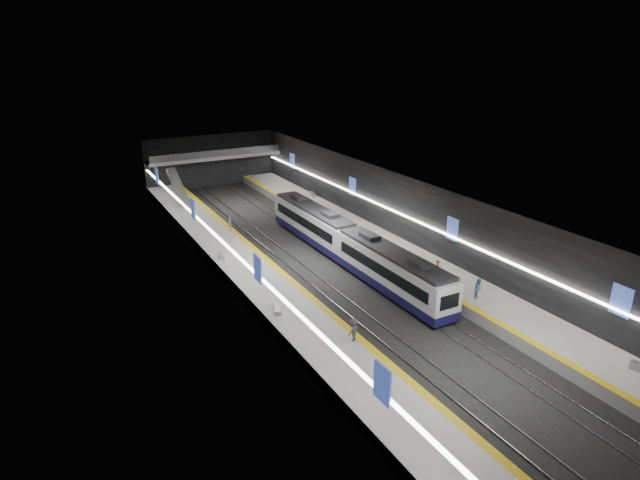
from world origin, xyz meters
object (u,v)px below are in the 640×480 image
passenger_right_b (479,288)px  passenger_left_a (230,224)px  bench_left_near (277,309)px  passenger_right_a (438,269)px  escalator (178,187)px  bench_right_far (313,194)px  passenger_left_b (353,330)px  train (348,243)px  bench_left_far (221,255)px

passenger_right_b → passenger_left_a: bearing=86.7°
bench_left_near → passenger_right_a: passenger_right_a is taller
escalator → passenger_right_b: (14.42, -40.93, -1.01)m
bench_left_near → bench_right_far: bench_right_far is taller
escalator → bench_left_near: size_ratio=4.67×
passenger_right_b → passenger_left_b: (-12.77, -0.78, -0.04)m
train → passenger_right_b: train is taller
bench_left_near → passenger_right_b: bearing=-3.2°
bench_left_far → passenger_right_b: bearing=-38.5°
escalator → passenger_left_a: (1.96, -14.80, -1.14)m
passenger_left_b → passenger_right_a: bearing=179.7°
passenger_right_b → passenger_left_b: passenger_right_b is taller
escalator → passenger_left_a: size_ratio=5.26×
train → bench_left_near: 13.77m
passenger_left_b → bench_left_near: bearing=-90.3°
escalator → bench_right_far: (17.00, -6.44, -1.67)m
escalator → passenger_right_a: (14.09, -36.12, -1.03)m
bench_right_far → passenger_right_a: bearing=-82.5°
passenger_right_b → bench_left_near: bearing=130.8°
bench_right_far → passenger_right_a: passenger_right_a is taller
bench_left_far → bench_right_far: bearing=51.1°
bench_left_near → passenger_left_b: passenger_left_b is taller
escalator → passenger_left_b: size_ratio=4.70×
bench_right_far → passenger_left_b: bearing=-100.4°
train → passenger_left_a: size_ratio=19.76×
bench_left_far → passenger_left_b: bearing=-69.3°
passenger_left_a → passenger_right_b: bearing=45.3°
passenger_right_a → passenger_left_b: bearing=132.2°
escalator → bench_left_far: bearing=-94.2°
passenger_right_b → passenger_right_a: bearing=65.1°
escalator → bench_left_near: bearing=-92.2°
bench_left_far → bench_right_far: bench_right_far is taller
escalator → passenger_right_a: size_ratio=4.61×
escalator → passenger_right_a: escalator is taller
passenger_left_a → passenger_left_b: (-0.31, -26.91, 0.09)m
passenger_right_b → passenger_left_b: size_ratio=1.05×
bench_left_near → train: bearing=51.6°
train → passenger_right_a: size_ratio=17.31×
passenger_right_b → passenger_left_a: 28.95m
bench_left_far → passenger_right_a: size_ratio=0.91×
bench_left_near → bench_left_far: size_ratio=1.08×
train → bench_left_near: bearing=-145.7°
bench_left_near → bench_right_far: bearing=74.6°
passenger_right_b → passenger_left_a: size_ratio=1.17×
passenger_right_a → bench_right_far: bearing=12.4°
bench_right_far → passenger_right_b: (-2.58, -34.49, 0.67)m
bench_left_near → passenger_right_b: size_ratio=0.96×
bench_left_near → bench_left_far: bench_left_near is taller
bench_left_far → bench_right_far: 24.22m
passenger_left_a → passenger_left_b: passenger_left_b is taller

